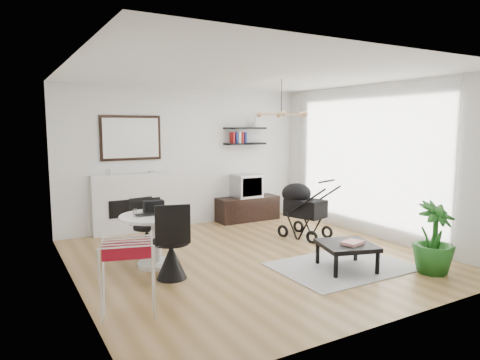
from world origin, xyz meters
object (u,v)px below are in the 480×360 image
potted_plant (434,238)px  dining_table (156,232)px  stroller (302,211)px  coffee_table (347,246)px  drying_rack (128,277)px  crt_tv (247,186)px  fireplace (134,196)px  tv_console (248,209)px

potted_plant → dining_table: bearing=145.9°
stroller → coffee_table: (-0.57, -1.71, -0.13)m
drying_rack → coffee_table: bearing=15.7°
crt_tv → coffee_table: size_ratio=0.63×
potted_plant → crt_tv: bearing=97.6°
fireplace → crt_tv: (2.33, -0.17, 0.05)m
dining_table → tv_console: bearing=35.9°
crt_tv → potted_plant: (0.53, -4.01, -0.25)m
dining_table → crt_tv: bearing=36.1°
drying_rack → dining_table: bearing=77.2°
crt_tv → drying_rack: (-3.38, -3.33, -0.30)m
tv_console → stroller: bearing=-84.2°
dining_table → potted_plant: size_ratio=1.04×
fireplace → potted_plant: 5.07m
tv_console → crt_tv: bearing=-172.7°
tv_console → coffee_table: (-0.40, -3.34, 0.08)m
crt_tv → stroller: bearing=-83.3°
tv_console → coffee_table: 3.37m
fireplace → potted_plant: size_ratio=2.24×
crt_tv → fireplace: bearing=175.9°
tv_console → potted_plant: bearing=-82.8°
dining_table → drying_rack: drying_rack is taller
dining_table → potted_plant: potted_plant is taller
tv_console → dining_table: bearing=-144.1°
drying_rack → stroller: bearing=41.3°
stroller → potted_plant: (0.34, -2.39, 0.02)m
fireplace → dining_table: fireplace is taller
stroller → coffee_table: bearing=-125.9°
stroller → dining_table: bearing=167.9°
crt_tv → dining_table: bearing=-143.9°
stroller → potted_plant: stroller is taller
fireplace → coffee_table: size_ratio=2.49×
drying_rack → tv_console: bearing=60.2°
dining_table → stroller: stroller is taller
stroller → crt_tv: bearing=79.2°
tv_console → drying_rack: (-3.41, -3.33, 0.18)m
fireplace → tv_console: bearing=-4.0°
crt_tv → drying_rack: size_ratio=0.66×
fireplace → stroller: bearing=-35.5°
crt_tv → coffee_table: bearing=-96.4°
tv_console → crt_tv: size_ratio=2.43×
tv_console → crt_tv: 0.49m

